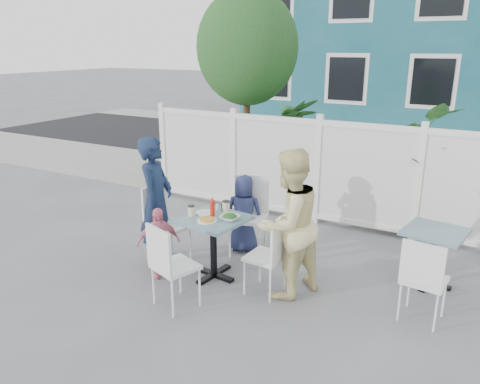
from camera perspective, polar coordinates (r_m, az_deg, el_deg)
The scene contains 29 objects.
ground at distance 5.45m, azimuth -0.86°, elevation -11.48°, with size 80.00×80.00×0.00m, color slate.
near_sidewalk at distance 8.69m, azimuth 11.69°, elevation -0.54°, with size 24.00×2.60×0.01m, color gray.
street at distance 12.17m, azimuth 17.04°, elevation 4.18°, with size 24.00×5.00×0.01m, color black.
far_sidewalk at distance 15.16m, azimuth 19.62°, elevation 6.45°, with size 24.00×1.60×0.01m, color gray.
building at distance 18.36m, azimuth 20.97°, elevation 17.52°, with size 11.00×6.00×6.00m.
fence_back at distance 7.17m, azimuth 9.41°, elevation 2.23°, with size 5.86×0.08×1.60m.
tree at distance 8.44m, azimuth 0.85°, elevation 17.14°, with size 1.80×1.62×3.59m.
utility_cabinet at distance 9.81m, azimuth -2.96°, elevation 5.52°, with size 0.66×0.47×1.23m, color gold.
potted_shrub_a at distance 8.02m, azimuth 6.45°, elevation 4.88°, with size 1.02×1.02×1.82m, color #163F1A.
potted_shrub_b at distance 7.43m, azimuth 19.55°, elevation 2.88°, with size 1.61×1.40×1.79m, color #163F1A.
main_table at distance 5.45m, azimuth -3.28°, elevation -4.78°, with size 0.80×0.80×0.75m.
spare_table at distance 5.72m, azimuth 22.54°, elevation -5.73°, with size 0.73×0.73×0.67m.
chair_left at distance 5.92m, azimuth -9.28°, elevation -3.19°, with size 0.52×0.53×0.98m.
chair_right at distance 5.10m, azimuth 3.87°, elevation -7.26°, with size 0.41×0.42×0.88m.
chair_back at distance 6.13m, azimuth 1.19°, elevation -2.06°, with size 0.56×0.55×1.01m.
chair_near at distance 4.88m, azimuth -8.69°, elevation -8.30°, with size 0.53×0.52×0.92m.
chair_spare at distance 4.92m, azimuth 21.45°, elevation -9.43°, with size 0.44×0.43×0.89m.
man at distance 5.87m, azimuth -10.16°, elevation -1.08°, with size 0.58×0.38×1.60m, color #152442.
woman at distance 5.01m, azimuth 5.94°, elevation -3.91°, with size 0.80×0.62×1.64m, color #EDD156.
boy at distance 6.16m, azimuth 0.47°, elevation -2.64°, with size 0.51×0.33×1.04m, color navy.
toddler at distance 5.59m, azimuth -9.91°, elevation -6.09°, with size 0.50×0.21×0.86m, color pink.
plate_main at distance 5.28m, azimuth -4.03°, elevation -3.50°, with size 0.23×0.23×0.01m, color white.
plate_side at distance 5.53m, azimuth -4.23°, elevation -2.54°, with size 0.23×0.23×0.02m, color white.
salad_bowl at distance 5.30m, azimuth -1.25°, elevation -3.17°, with size 0.22×0.22×0.05m, color white.
coffee_cup_a at distance 5.44m, azimuth -5.94°, elevation -2.35°, with size 0.08×0.08×0.12m, color beige.
coffee_cup_b at distance 5.54m, azimuth -1.72°, elevation -1.83°, with size 0.09×0.09×0.13m, color beige.
ketchup_bottle at distance 5.41m, azimuth -3.40°, elevation -2.03°, with size 0.06×0.06×0.18m, color red.
salt_shaker at distance 5.64m, azimuth -2.77°, elevation -1.81°, with size 0.03×0.03×0.07m, color white.
pepper_shaker at distance 5.59m, azimuth -2.12°, elevation -1.94°, with size 0.03×0.03×0.07m, color black.
Camera 1 is at (2.38, -4.14, 2.64)m, focal length 35.00 mm.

